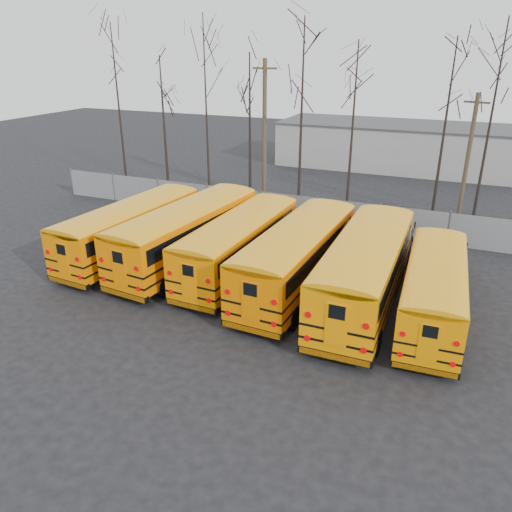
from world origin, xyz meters
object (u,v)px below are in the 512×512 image
at_px(bus_c, 241,240).
at_px(bus_b, 189,229).
at_px(bus_d, 299,251).
at_px(bus_a, 133,225).
at_px(utility_pole_right, 467,161).
at_px(utility_pole_left, 264,130).
at_px(bus_f, 435,284).
at_px(bus_e, 366,264).

bearing_deg(bus_c, bus_b, -178.52).
xyz_separation_m(bus_c, bus_d, (3.28, -0.56, 0.09)).
xyz_separation_m(bus_a, utility_pole_right, (16.38, 12.21, 2.47)).
height_order(bus_c, utility_pole_left, utility_pole_left).
distance_m(bus_d, bus_f, 6.25).
relative_size(bus_c, bus_e, 0.93).
height_order(bus_d, utility_pole_left, utility_pole_left).
relative_size(bus_d, bus_e, 0.98).
height_order(bus_c, bus_f, bus_c).
xyz_separation_m(bus_c, bus_e, (6.53, -0.94, 0.15)).
distance_m(bus_f, utility_pole_right, 13.42).
xyz_separation_m(bus_b, bus_e, (9.56, -0.99, 0.02)).
bearing_deg(bus_b, bus_a, -168.69).
bearing_deg(bus_b, bus_f, 0.17).
distance_m(bus_e, utility_pole_right, 13.53).
xyz_separation_m(bus_a, bus_f, (15.88, -0.95, -0.16)).
height_order(bus_a, bus_e, bus_e).
xyz_separation_m(bus_e, bus_f, (2.95, -0.28, -0.30)).
relative_size(bus_f, utility_pole_left, 1.02).
distance_m(bus_b, bus_c, 3.04).
bearing_deg(bus_a, bus_d, 3.22).
relative_size(bus_e, utility_pole_left, 1.20).
height_order(bus_f, utility_pole_left, utility_pole_left).
relative_size(bus_d, utility_pole_left, 1.17).
relative_size(bus_a, utility_pole_left, 1.12).
xyz_separation_m(bus_b, bus_f, (12.52, -1.26, -0.28)).
bearing_deg(bus_c, utility_pole_left, 109.51).
xyz_separation_m(bus_c, bus_f, (9.48, -1.22, -0.15)).
bearing_deg(bus_a, bus_e, 1.95).
distance_m(utility_pole_left, utility_pole_right, 14.15).
xyz_separation_m(bus_c, utility_pole_right, (9.99, 11.93, 2.47)).
relative_size(bus_d, utility_pole_right, 1.42).
xyz_separation_m(bus_d, bus_e, (3.25, -0.38, 0.06)).
bearing_deg(bus_a, bus_f, 1.51).
height_order(bus_c, bus_e, bus_e).
relative_size(bus_a, bus_b, 0.93).
height_order(bus_f, utility_pole_right, utility_pole_right).
bearing_deg(utility_pole_left, bus_d, -66.24).
bearing_deg(utility_pole_right, bus_c, -115.62).
distance_m(bus_c, bus_d, 3.33).
relative_size(bus_a, bus_e, 0.94).
height_order(bus_a, bus_b, bus_b).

